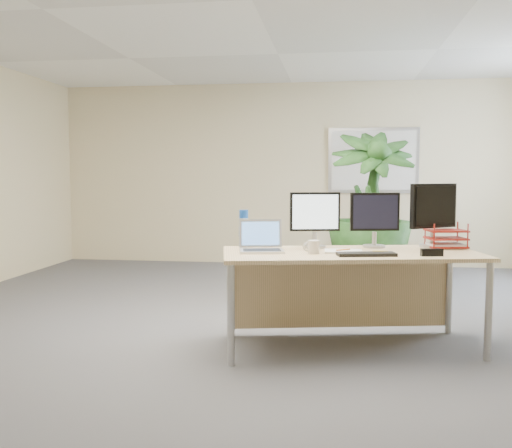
# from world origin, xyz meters

# --- Properties ---
(floor) EXTENTS (8.00, 8.00, 0.00)m
(floor) POSITION_xyz_m (0.00, 0.00, 0.00)
(floor) COLOR #49494E
(floor) RESTS_ON ground
(back_wall) EXTENTS (7.00, 0.04, 2.70)m
(back_wall) POSITION_xyz_m (0.00, 4.00, 1.35)
(back_wall) COLOR beige
(back_wall) RESTS_ON floor
(ceiling) EXTENTS (7.00, 8.00, 0.02)m
(ceiling) POSITION_xyz_m (0.00, 0.00, 2.70)
(ceiling) COLOR white
(ceiling) RESTS_ON back_wall
(whiteboard) EXTENTS (1.30, 0.04, 0.95)m
(whiteboard) POSITION_xyz_m (1.20, 3.97, 1.55)
(whiteboard) COLOR silver
(whiteboard) RESTS_ON back_wall
(desk) EXTENTS (2.07, 1.19, 0.75)m
(desk) POSITION_xyz_m (0.77, -0.04, 0.59)
(desk) COLOR tan
(desk) RESTS_ON floor
(floor_plant) EXTENTS (0.95, 0.95, 1.50)m
(floor_plant) POSITION_xyz_m (1.04, 1.92, 0.75)
(floor_plant) COLOR #163714
(floor_plant) RESTS_ON floor
(monitor_left) EXTENTS (0.40, 0.18, 0.45)m
(monitor_left) POSITION_xyz_m (0.50, 0.06, 1.01)
(monitor_left) COLOR #AAABAF
(monitor_left) RESTS_ON desk
(monitor_right) EXTENTS (0.40, 0.18, 0.44)m
(monitor_right) POSITION_xyz_m (0.98, 0.16, 1.00)
(monitor_right) COLOR #AAABAF
(monitor_right) RESTS_ON desk
(monitor_dark) EXTENTS (0.40, 0.31, 0.52)m
(monitor_dark) POSITION_xyz_m (1.45, 0.23, 1.05)
(monitor_dark) COLOR #AAABAF
(monitor_dark) RESTS_ON desk
(laptop) EXTENTS (0.39, 0.35, 0.24)m
(laptop) POSITION_xyz_m (0.10, -0.20, 0.81)
(laptop) COLOR silver
(laptop) RESTS_ON desk
(keyboard) EXTENTS (0.44, 0.22, 0.02)m
(keyboard) POSITION_xyz_m (0.89, -0.34, 0.76)
(keyboard) COLOR black
(keyboard) RESTS_ON desk
(coffee_mug) EXTENTS (0.13, 0.09, 0.10)m
(coffee_mug) POSITION_xyz_m (0.50, -0.27, 0.80)
(coffee_mug) COLOR silver
(coffee_mug) RESTS_ON desk
(spiral_notebook) EXTENTS (0.29, 0.22, 0.01)m
(spiral_notebook) POSITION_xyz_m (0.73, -0.16, 0.75)
(spiral_notebook) COLOR silver
(spiral_notebook) RESTS_ON desk
(orange_pen) EXTENTS (0.11, 0.09, 0.01)m
(orange_pen) POSITION_xyz_m (0.73, -0.15, 0.77)
(orange_pen) COLOR orange
(orange_pen) RESTS_ON spiral_notebook
(yellow_highlighter) EXTENTS (0.11, 0.02, 0.02)m
(yellow_highlighter) POSITION_xyz_m (1.00, -0.16, 0.76)
(yellow_highlighter) COLOR yellow
(yellow_highlighter) RESTS_ON desk
(water_bottle) EXTENTS (0.08, 0.08, 0.31)m
(water_bottle) POSITION_xyz_m (-0.07, -0.00, 0.90)
(water_bottle) COLOR silver
(water_bottle) RESTS_ON desk
(letter_tray) EXTENTS (0.34, 0.28, 0.14)m
(letter_tray) POSITION_xyz_m (1.55, 0.21, 0.81)
(letter_tray) COLOR maroon
(letter_tray) RESTS_ON desk
(stapler) EXTENTS (0.17, 0.07, 0.05)m
(stapler) POSITION_xyz_m (1.36, -0.29, 0.78)
(stapler) COLOR black
(stapler) RESTS_ON desk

